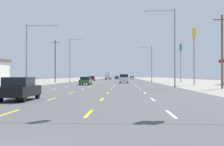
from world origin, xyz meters
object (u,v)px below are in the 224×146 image
(suv_inner_right_mid, at_px, (124,78))
(streetlight_right_row_0, at_px, (172,42))
(hatchback_far_left_midfar, at_px, (92,78))
(hatchback_inner_left_nearest, at_px, (20,89))
(sedan_inner_left_near, at_px, (86,81))
(pole_sign_right_row_2, at_px, (181,54))
(streetlight_left_row_0, at_px, (30,50))
(box_truck_inner_left_far, at_px, (108,75))
(streetlight_left_row_1, at_px, (71,57))
(sedan_center_turn_farther, at_px, (117,78))
(pole_sign_right_row_1, at_px, (194,43))
(streetlight_right_row_1, at_px, (150,62))
(sedan_far_right_farthest, at_px, (132,78))

(suv_inner_right_mid, distance_m, streetlight_right_row_0, 27.45)
(hatchback_far_left_midfar, bearing_deg, suv_inner_right_mid, -69.04)
(hatchback_inner_left_nearest, height_order, sedan_inner_left_near, hatchback_inner_left_nearest)
(sedan_inner_left_near, bearing_deg, hatchback_far_left_midfar, 94.69)
(hatchback_far_left_midfar, xyz_separation_m, pole_sign_right_row_2, (24.23, -20.48, 6.34))
(suv_inner_right_mid, bearing_deg, streetlight_right_row_0, -76.23)
(suv_inner_right_mid, distance_m, streetlight_left_row_0, 29.49)
(suv_inner_right_mid, bearing_deg, pole_sign_right_row_2, 23.85)
(sedan_inner_left_near, bearing_deg, pole_sign_right_row_2, 44.28)
(box_truck_inner_left_far, distance_m, streetlight_left_row_0, 90.05)
(streetlight_left_row_1, bearing_deg, suv_inner_right_mid, -23.36)
(hatchback_inner_left_nearest, height_order, suv_inner_right_mid, suv_inner_right_mid)
(sedan_center_turn_farther, height_order, streetlight_left_row_0, streetlight_left_row_0)
(pole_sign_right_row_1, bearing_deg, hatchback_inner_left_nearest, -120.93)
(sedan_center_turn_farther, relative_size, streetlight_right_row_1, 0.50)
(hatchback_inner_left_nearest, xyz_separation_m, pole_sign_right_row_1, (19.11, 31.90, 6.51))
(hatchback_inner_left_nearest, bearing_deg, streetlight_left_row_0, 106.41)
(pole_sign_right_row_1, distance_m, pole_sign_right_row_2, 20.96)
(box_truck_inner_left_far, xyz_separation_m, pole_sign_right_row_2, (21.05, -57.42, 5.29))
(box_truck_inner_left_far, bearing_deg, sedan_far_right_farthest, 18.61)
(sedan_center_turn_farther, distance_m, pole_sign_right_row_2, 63.14)
(hatchback_far_left_midfar, height_order, sedan_far_right_farthest, hatchback_far_left_midfar)
(streetlight_right_row_0, bearing_deg, streetlight_left_row_1, 121.57)
(sedan_far_right_farthest, bearing_deg, pole_sign_right_row_2, -80.51)
(hatchback_inner_left_nearest, xyz_separation_m, streetlight_left_row_0, (-6.01, 20.40, 4.43))
(box_truck_inner_left_far, relative_size, pole_sign_right_row_1, 0.72)
(suv_inner_right_mid, relative_size, pole_sign_right_row_2, 0.52)
(sedan_inner_left_near, bearing_deg, box_truck_inner_left_far, 90.13)
(sedan_inner_left_near, relative_size, streetlight_left_row_0, 0.51)
(streetlight_right_row_1, bearing_deg, sedan_center_turn_farther, 99.08)
(box_truck_inner_left_far, height_order, streetlight_right_row_1, streetlight_right_row_1)
(streetlight_right_row_0, bearing_deg, sedan_inner_left_near, 137.87)
(suv_inner_right_mid, distance_m, streetlight_right_row_1, 9.57)
(hatchback_inner_left_nearest, height_order, pole_sign_right_row_1, pole_sign_right_row_1)
(pole_sign_right_row_1, relative_size, streetlight_right_row_0, 0.93)
(pole_sign_right_row_1, bearing_deg, streetlight_right_row_1, 105.68)
(streetlight_right_row_0, bearing_deg, streetlight_right_row_1, 89.85)
(sedan_inner_left_near, relative_size, streetlight_left_row_1, 0.41)
(hatchback_far_left_midfar, distance_m, pole_sign_right_row_2, 32.35)
(suv_inner_right_mid, distance_m, sedan_center_turn_farther, 66.68)
(hatchback_inner_left_nearest, height_order, streetlight_left_row_1, streetlight_left_row_1)
(box_truck_inner_left_far, xyz_separation_m, streetlight_right_row_0, (13.46, -89.80, 4.34))
(hatchback_inner_left_nearest, distance_m, box_truck_inner_left_far, 110.21)
(sedan_far_right_farthest, bearing_deg, streetlight_left_row_0, -100.13)
(box_truck_inner_left_far, height_order, pole_sign_right_row_1, pole_sign_right_row_1)
(streetlight_left_row_1, bearing_deg, sedan_far_right_farthest, 74.59)
(hatchback_far_left_midfar, distance_m, box_truck_inner_left_far, 37.09)
(box_truck_inner_left_far, bearing_deg, sedan_inner_left_near, -89.87)
(sedan_center_turn_farther, xyz_separation_m, streetlight_right_row_0, (9.65, -92.78, 5.42))
(sedan_far_right_farthest, distance_m, streetlight_right_row_0, 93.64)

